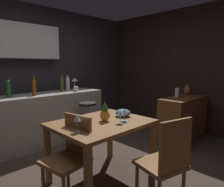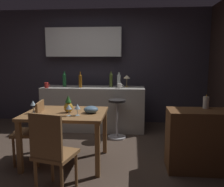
{
  "view_description": "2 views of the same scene",
  "coord_description": "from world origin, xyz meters",
  "px_view_note": "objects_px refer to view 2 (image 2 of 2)",
  "views": [
    {
      "loc": [
        -1.69,
        -2.02,
        1.41
      ],
      "look_at": [
        0.69,
        0.4,
        0.93
      ],
      "focal_mm": 32.61,
      "sensor_mm": 36.0,
      "label": 1
    },
    {
      "loc": [
        0.82,
        -3.44,
        1.49
      ],
      "look_at": [
        0.47,
        0.41,
        0.91
      ],
      "focal_mm": 37.99,
      "sensor_mm": 36.0,
      "label": 2
    }
  ],
  "objects_px": {
    "cup_white": "(120,86)",
    "wine_bottle_olive": "(111,80)",
    "dining_table": "(66,119)",
    "pineapple_centerpiece": "(68,105)",
    "sideboard_cabinet": "(209,141)",
    "bar_stool": "(117,118)",
    "chair_near_window": "(33,129)",
    "fruit_bowl": "(91,109)",
    "counter_lamp": "(127,78)",
    "wine_bottle_clear": "(119,80)",
    "cup_red": "(46,85)",
    "wine_glass_left": "(33,103)",
    "wine_glass_center": "(77,107)",
    "wine_bottle_green": "(64,79)",
    "pillar_candle_tall": "(206,102)",
    "chair_by_doorway": "(52,151)",
    "wine_bottle_amber": "(80,80)",
    "wine_glass_right": "(69,107)"
  },
  "relations": [
    {
      "from": "wine_glass_right",
      "to": "cup_white",
      "type": "xyz_separation_m",
      "value": [
        0.57,
        1.71,
        0.09
      ]
    },
    {
      "from": "wine_glass_center",
      "to": "wine_bottle_clear",
      "type": "distance_m",
      "value": 1.98
    },
    {
      "from": "sideboard_cabinet",
      "to": "pineapple_centerpiece",
      "type": "xyz_separation_m",
      "value": [
        -1.91,
        0.07,
        0.43
      ]
    },
    {
      "from": "chair_by_doorway",
      "to": "wine_bottle_green",
      "type": "xyz_separation_m",
      "value": [
        -0.58,
        2.49,
        0.55
      ]
    },
    {
      "from": "wine_glass_left",
      "to": "wine_bottle_olive",
      "type": "height_order",
      "value": "wine_bottle_olive"
    },
    {
      "from": "cup_white",
      "to": "pillar_candle_tall",
      "type": "xyz_separation_m",
      "value": [
        1.25,
        -1.45,
        -0.05
      ]
    },
    {
      "from": "pineapple_centerpiece",
      "to": "counter_lamp",
      "type": "height_order",
      "value": "counter_lamp"
    },
    {
      "from": "bar_stool",
      "to": "wine_glass_right",
      "type": "xyz_separation_m",
      "value": [
        -0.55,
        -1.32,
        0.46
      ]
    },
    {
      "from": "cup_red",
      "to": "wine_bottle_amber",
      "type": "bearing_deg",
      "value": 11.09
    },
    {
      "from": "dining_table",
      "to": "pineapple_centerpiece",
      "type": "xyz_separation_m",
      "value": [
        0.05,
        -0.01,
        0.2
      ]
    },
    {
      "from": "wine_bottle_green",
      "to": "wine_bottle_olive",
      "type": "relative_size",
      "value": 1.0
    },
    {
      "from": "chair_by_doorway",
      "to": "wine_bottle_clear",
      "type": "distance_m",
      "value": 2.69
    },
    {
      "from": "chair_near_window",
      "to": "wine_bottle_clear",
      "type": "xyz_separation_m",
      "value": [
        1.12,
        1.79,
        0.56
      ]
    },
    {
      "from": "wine_glass_right",
      "to": "pineapple_centerpiece",
      "type": "relative_size",
      "value": 0.61
    },
    {
      "from": "chair_by_doorway",
      "to": "cup_red",
      "type": "bearing_deg",
      "value": 111.38
    },
    {
      "from": "cup_red",
      "to": "chair_by_doorway",
      "type": "bearing_deg",
      "value": -68.62
    },
    {
      "from": "bar_stool",
      "to": "fruit_bowl",
      "type": "xyz_separation_m",
      "value": [
        -0.29,
        -1.13,
        0.4
      ]
    },
    {
      "from": "cup_white",
      "to": "wine_bottle_olive",
      "type": "bearing_deg",
      "value": 135.43
    },
    {
      "from": "wine_glass_right",
      "to": "wine_bottle_green",
      "type": "height_order",
      "value": "wine_bottle_green"
    },
    {
      "from": "wine_bottle_olive",
      "to": "dining_table",
      "type": "bearing_deg",
      "value": -105.99
    },
    {
      "from": "wine_glass_center",
      "to": "wine_bottle_olive",
      "type": "bearing_deg",
      "value": 81.7
    },
    {
      "from": "chair_by_doorway",
      "to": "wine_bottle_clear",
      "type": "xyz_separation_m",
      "value": [
        0.57,
        2.57,
        0.55
      ]
    },
    {
      "from": "pineapple_centerpiece",
      "to": "wine_bottle_olive",
      "type": "distance_m",
      "value": 1.77
    },
    {
      "from": "wine_glass_left",
      "to": "counter_lamp",
      "type": "height_order",
      "value": "counter_lamp"
    },
    {
      "from": "dining_table",
      "to": "counter_lamp",
      "type": "height_order",
      "value": "counter_lamp"
    },
    {
      "from": "wine_bottle_amber",
      "to": "cup_red",
      "type": "distance_m",
      "value": 0.68
    },
    {
      "from": "sideboard_cabinet",
      "to": "wine_bottle_amber",
      "type": "height_order",
      "value": "wine_bottle_amber"
    },
    {
      "from": "chair_near_window",
      "to": "fruit_bowl",
      "type": "relative_size",
      "value": 4.44
    },
    {
      "from": "chair_near_window",
      "to": "cup_white",
      "type": "height_order",
      "value": "cup_white"
    },
    {
      "from": "sideboard_cabinet",
      "to": "wine_bottle_clear",
      "type": "xyz_separation_m",
      "value": [
        -1.31,
        1.83,
        0.64
      ]
    },
    {
      "from": "wine_bottle_olive",
      "to": "pillar_candle_tall",
      "type": "distance_m",
      "value": 2.19
    },
    {
      "from": "fruit_bowl",
      "to": "cup_white",
      "type": "height_order",
      "value": "cup_white"
    },
    {
      "from": "wine_bottle_clear",
      "to": "cup_red",
      "type": "distance_m",
      "value": 1.48
    },
    {
      "from": "dining_table",
      "to": "counter_lamp",
      "type": "relative_size",
      "value": 4.55
    },
    {
      "from": "dining_table",
      "to": "wine_glass_left",
      "type": "height_order",
      "value": "wine_glass_left"
    },
    {
      "from": "wine_glass_left",
      "to": "wine_bottle_olive",
      "type": "bearing_deg",
      "value": 63.2
    },
    {
      "from": "pineapple_centerpiece",
      "to": "wine_glass_center",
      "type": "bearing_deg",
      "value": -44.87
    },
    {
      "from": "chair_by_doorway",
      "to": "cup_white",
      "type": "bearing_deg",
      "value": 75.72
    },
    {
      "from": "dining_table",
      "to": "sideboard_cabinet",
      "type": "relative_size",
      "value": 1.02
    },
    {
      "from": "chair_near_window",
      "to": "wine_bottle_green",
      "type": "relative_size",
      "value": 2.76
    },
    {
      "from": "wine_glass_center",
      "to": "counter_lamp",
      "type": "xyz_separation_m",
      "value": [
        0.6,
        1.91,
        0.24
      ]
    },
    {
      "from": "bar_stool",
      "to": "cup_white",
      "type": "height_order",
      "value": "cup_white"
    },
    {
      "from": "wine_glass_center",
      "to": "pineapple_centerpiece",
      "type": "bearing_deg",
      "value": 135.13
    },
    {
      "from": "sideboard_cabinet",
      "to": "wine_glass_right",
      "type": "distance_m",
      "value": 1.91
    },
    {
      "from": "wine_glass_center",
      "to": "cup_white",
      "type": "xyz_separation_m",
      "value": [
        0.46,
        1.68,
        0.09
      ]
    },
    {
      "from": "wine_bottle_green",
      "to": "pillar_candle_tall",
      "type": "bearing_deg",
      "value": -33.61
    },
    {
      "from": "fruit_bowl",
      "to": "pillar_candle_tall",
      "type": "bearing_deg",
      "value": 2.45
    },
    {
      "from": "sideboard_cabinet",
      "to": "bar_stool",
      "type": "bearing_deg",
      "value": 137.64
    },
    {
      "from": "fruit_bowl",
      "to": "wine_bottle_clear",
      "type": "relative_size",
      "value": 0.67
    },
    {
      "from": "pineapple_centerpiece",
      "to": "counter_lamp",
      "type": "distance_m",
      "value": 1.92
    }
  ]
}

